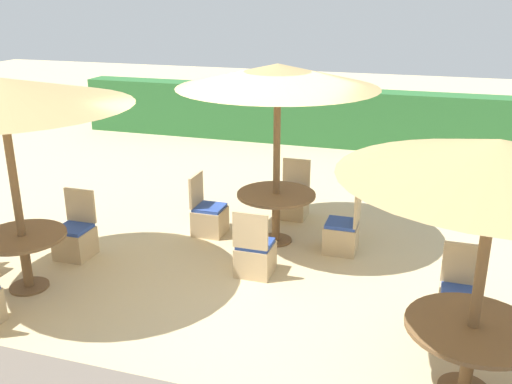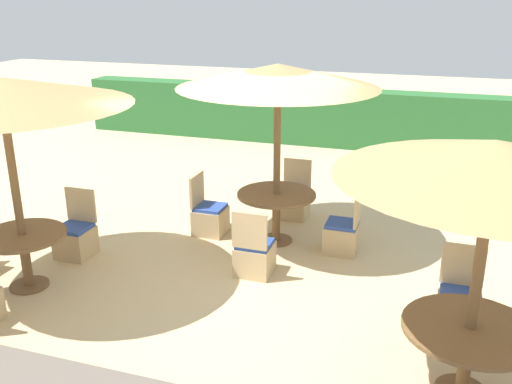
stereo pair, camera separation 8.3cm
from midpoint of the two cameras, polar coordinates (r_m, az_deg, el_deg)
name	(u,v)px [view 1 (the left image)]	position (r m, az deg, el deg)	size (l,w,h in m)	color
ground_plane	(243,269)	(7.70, -1.67, -7.75)	(40.00, 40.00, 0.00)	#D1BA8C
hedge_row	(335,118)	(13.83, 7.73, 7.38)	(13.00, 0.70, 1.34)	#2D6B33
parasol_center	(278,76)	(7.86, 1.88, 11.49)	(2.79, 2.79, 2.61)	brown
round_table_center	(276,203)	(8.31, 1.74, -1.07)	(1.14, 1.14, 0.76)	brown
patio_chair_center_west	(209,217)	(8.73, -5.02, -2.54)	(0.46, 0.46, 0.93)	tan
patio_chair_center_east	(342,234)	(8.20, 8.34, -4.19)	(0.46, 0.46, 0.93)	tan
patio_chair_center_north	(293,201)	(9.38, 3.48, -0.92)	(0.46, 0.46, 0.93)	tan
patio_chair_center_south	(255,256)	(7.48, -0.43, -6.38)	(0.46, 0.46, 0.93)	tan
parasol_front_right	(497,160)	(4.95, 22.55, 2.98)	(2.59, 2.59, 2.41)	brown
round_table_front_right	(471,338)	(5.62, 20.32, -13.53)	(1.20, 1.20, 0.70)	brown
patio_chair_front_right_north	(460,306)	(6.73, 19.37, -10.74)	(0.46, 0.46, 0.93)	tan
parasol_front_left	(1,93)	(7.07, -24.48, 9.01)	(2.95, 2.95, 2.62)	brown
round_table_front_left	(24,247)	(7.59, -22.51, -5.07)	(1.05, 1.05, 0.72)	brown
patio_chair_front_left_north	(75,239)	(8.37, -17.89, -4.47)	(0.46, 0.46, 0.93)	tan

